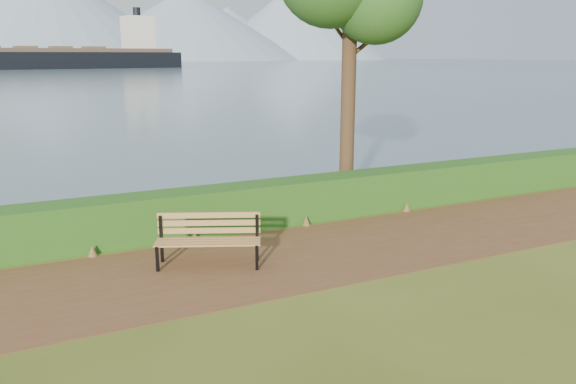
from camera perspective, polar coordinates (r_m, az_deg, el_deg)
ground at (r=10.83m, az=-0.70°, el=-7.43°), size 140.00×140.00×0.00m
path at (r=11.08m, az=-1.35°, el=-6.89°), size 40.00×3.40×0.01m
hedge at (r=12.97m, az=-5.53°, el=-1.57°), size 32.00×0.85×1.00m
water at (r=269.23m, az=-25.13°, el=11.69°), size 700.00×510.00×0.00m
mountains at (r=415.93m, az=-27.20°, el=15.61°), size 585.00×190.00×70.00m
bench at (r=10.79m, az=-8.08°, el=-4.45°), size 2.03×1.30×0.99m
cargo_ship at (r=176.40m, az=-20.56°, el=12.61°), size 64.80×19.23×19.43m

